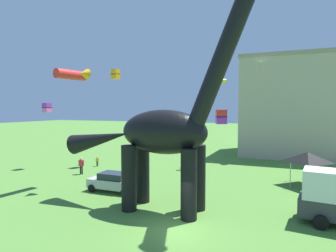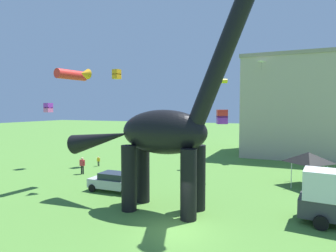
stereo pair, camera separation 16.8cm
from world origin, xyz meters
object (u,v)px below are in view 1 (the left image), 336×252
at_px(kite_trailing, 260,62).
at_px(parked_sedan_left, 114,182).
at_px(kite_far_left, 221,117).
at_px(kite_near_high, 218,81).
at_px(festival_canopy_tent, 307,157).
at_px(kite_mid_center, 73,75).
at_px(kite_high_left, 47,108).
at_px(kite_near_low, 115,74).
at_px(dinosaur_sculpture, 163,132).
at_px(person_far_spectator, 81,164).
at_px(person_near_flyer, 97,160).

bearing_deg(kite_trailing, parked_sedan_left, -115.99).
xyz_separation_m(kite_far_left, kite_near_high, (-1.95, 6.76, 3.99)).
xyz_separation_m(festival_canopy_tent, kite_mid_center, (-18.91, -7.83, 7.22)).
distance_m(kite_mid_center, kite_high_left, 10.48).
bearing_deg(kite_near_low, dinosaur_sculpture, -47.09).
distance_m(dinosaur_sculpture, person_far_spectator, 14.33).
distance_m(kite_mid_center, kite_far_left, 13.89).
bearing_deg(person_near_flyer, kite_far_left, -140.92).
bearing_deg(kite_trailing, person_far_spectator, -135.95).
distance_m(parked_sedan_left, person_near_flyer, 11.14).
bearing_deg(person_near_flyer, kite_high_left, 69.74).
bearing_deg(dinosaur_sculpture, person_near_flyer, 139.80).
height_order(person_near_flyer, kite_near_high, kite_near_high).
distance_m(person_near_flyer, kite_near_high, 17.00).
bearing_deg(kite_near_low, festival_canopy_tent, -5.98).
xyz_separation_m(person_far_spectator, kite_mid_center, (2.48, -3.82, 8.70)).
xyz_separation_m(dinosaur_sculpture, parked_sedan_left, (-5.48, 2.47, -4.46)).
bearing_deg(person_near_flyer, festival_canopy_tent, -137.46).
xyz_separation_m(kite_near_high, kite_near_low, (-11.68, -3.69, 0.94)).
bearing_deg(kite_near_high, parked_sedan_left, -111.07).
bearing_deg(festival_canopy_tent, kite_trailing, 114.04).
bearing_deg(kite_near_low, person_near_flyer, -121.65).
bearing_deg(kite_high_left, kite_near_high, 24.86).
xyz_separation_m(kite_mid_center, kite_far_left, (11.43, 6.96, -3.72)).
xyz_separation_m(festival_canopy_tent, kite_high_left, (-27.44, -2.45, 4.37)).
xyz_separation_m(person_near_flyer, kite_near_low, (1.30, 2.10, 10.28)).
relative_size(person_near_flyer, kite_high_left, 1.07).
distance_m(dinosaur_sculpture, kite_near_low, 18.24).
height_order(person_far_spectator, kite_mid_center, kite_mid_center).
distance_m(kite_trailing, kite_near_low, 18.60).
bearing_deg(person_near_flyer, kite_near_high, -113.14).
relative_size(person_near_flyer, kite_trailing, 0.93).
bearing_deg(festival_canopy_tent, kite_mid_center, -157.51).
distance_m(parked_sedan_left, kite_far_left, 11.49).
bearing_deg(kite_far_left, kite_mid_center, -148.66).
height_order(kite_mid_center, kite_far_left, kite_mid_center).
relative_size(dinosaur_sculpture, kite_far_left, 10.82).
relative_size(person_near_flyer, festival_canopy_tent, 0.36).
relative_size(dinosaur_sculpture, person_near_flyer, 12.71).
bearing_deg(festival_canopy_tent, kite_far_left, -173.38).
bearing_deg(kite_high_left, kite_trailing, 32.38).
distance_m(festival_canopy_tent, kite_near_low, 22.84).
relative_size(person_far_spectator, kite_trailing, 1.42).
xyz_separation_m(parked_sedan_left, kite_near_high, (5.36, 13.91, 9.23)).
bearing_deg(kite_high_left, person_far_spectator, -14.41).
xyz_separation_m(kite_trailing, kite_mid_center, (-13.71, -19.48, -3.13)).
relative_size(parked_sedan_left, kite_mid_center, 1.36).
height_order(kite_near_high, kite_high_left, kite_near_high).
bearing_deg(kite_trailing, festival_canopy_tent, -65.96).
height_order(festival_canopy_tent, kite_far_left, kite_far_left).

